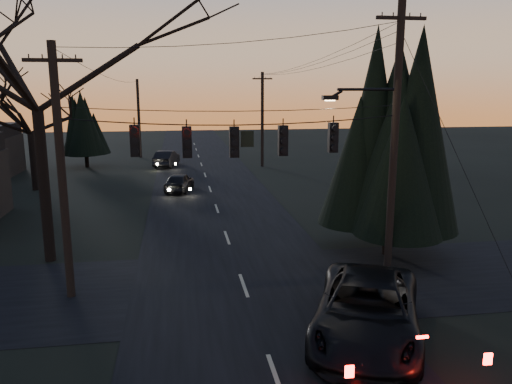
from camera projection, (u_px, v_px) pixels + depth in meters
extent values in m
cube|color=black|center=(220.00, 217.00, 27.79)|extent=(8.00, 120.00, 0.02)
cube|color=black|center=(244.00, 285.00, 18.12)|extent=(60.00, 7.00, 0.02)
cylinder|color=black|center=(235.00, 117.00, 16.85)|extent=(11.50, 0.04, 0.04)
cylinder|color=black|center=(44.00, 188.00, 20.18)|extent=(0.44, 0.44, 6.17)
cylinder|color=black|center=(387.00, 236.00, 21.41)|extent=(0.36, 0.36, 1.60)
cone|color=black|center=(392.00, 140.00, 20.57)|extent=(4.70, 4.70, 7.49)
cylinder|color=black|center=(33.00, 162.00, 34.89)|extent=(0.44, 0.44, 3.99)
cylinder|color=black|center=(87.00, 158.00, 45.44)|extent=(0.36, 0.36, 1.60)
cone|color=black|center=(85.00, 127.00, 44.86)|extent=(3.59, 3.59, 4.84)
imported|color=black|center=(367.00, 311.00, 14.12)|extent=(5.11, 6.82, 1.72)
imported|color=black|center=(179.00, 182.00, 34.67)|extent=(2.38, 4.07, 1.30)
imported|color=black|center=(167.00, 159.00, 45.84)|extent=(2.47, 4.60, 1.44)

